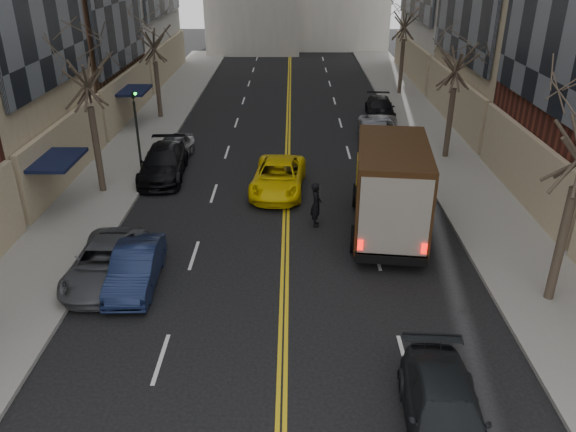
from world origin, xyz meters
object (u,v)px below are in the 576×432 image
object	(u,v)px
ups_truck	(390,187)
observer_sedan	(445,414)
taxi	(278,177)
pedestrian	(316,204)

from	to	relation	value
ups_truck	observer_sedan	bearing A→B (deg)	-84.92
observer_sedan	taxi	xyz separation A→B (m)	(-4.30, 15.07, 0.05)
taxi	observer_sedan	bearing A→B (deg)	-69.37
observer_sedan	taxi	world-z (taller)	taxi
ups_truck	taxi	distance (m)	6.37
pedestrian	observer_sedan	bearing A→B (deg)	-165.83
observer_sedan	taxi	size ratio (longest dim) A/B	0.91
observer_sedan	ups_truck	bearing A→B (deg)	91.99
ups_truck	observer_sedan	distance (m)	10.94
pedestrian	taxi	bearing A→B (deg)	25.37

